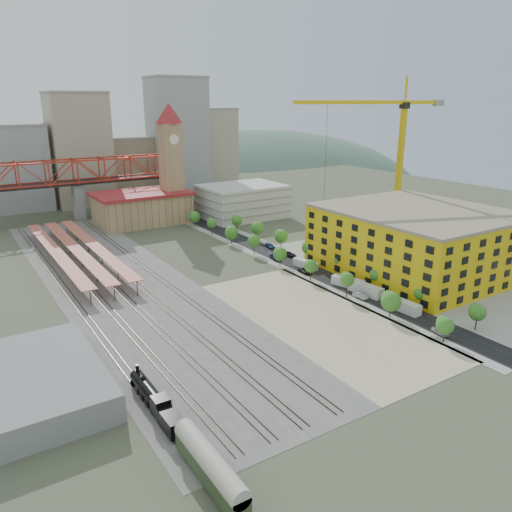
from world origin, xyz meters
TOP-DOWN VIEW (x-y plane):
  - ground at (0.00, 0.00)m, footprint 400.00×400.00m
  - ballast_strip at (-36.00, 17.50)m, footprint 36.00×165.00m
  - dirt_lot at (-4.00, -31.50)m, footprint 28.00×67.00m
  - street_asphalt at (16.00, 15.00)m, footprint 12.00×170.00m
  - sidewalk_west at (10.50, 15.00)m, footprint 3.00×170.00m
  - sidewalk_east at (21.50, 15.00)m, footprint 3.00×170.00m
  - construction_pad at (45.00, -20.00)m, footprint 50.00×90.00m
  - rail_tracks at (-37.80, 17.50)m, footprint 26.56×160.00m
  - platform_canopies at (-41.00, 45.00)m, footprint 16.00×80.00m
  - station_hall at (-5.00, 82.00)m, footprint 38.00×24.00m
  - clock_tower at (8.00, 79.99)m, footprint 12.00×12.00m
  - parking_garage at (36.00, 70.00)m, footprint 34.00×26.00m
  - truss_bridge at (-25.00, 105.00)m, footprint 94.00×9.60m
  - construction_building at (42.00, -20.00)m, footprint 44.60×50.60m
  - warehouse at (-66.00, -30.00)m, footprint 22.00×32.00m
  - street_trees at (16.00, 5.00)m, footprint 15.40×124.40m
  - skyline at (7.47, 142.31)m, footprint 133.00×46.00m
  - distant_hills at (45.28, 260.00)m, footprint 647.00×264.00m
  - locomotive at (-50.00, -44.93)m, footprint 2.58×19.89m
  - coach at (-50.00, -64.94)m, footprint 2.86×16.58m
  - tower_crane at (59.63, 8.70)m, footprint 50.07×20.84m
  - site_trailer_a at (16.00, -38.68)m, footprint 3.03×9.83m
  - site_trailer_b at (16.00, -26.11)m, footprint 3.92×10.50m
  - site_trailer_c at (16.00, -19.54)m, footprint 5.14×9.64m
  - site_trailer_d at (16.00, -0.54)m, footprint 3.30×8.97m
  - car_0 at (13.00, -52.26)m, footprint 1.70×4.09m
  - car_1 at (13.00, -27.52)m, footprint 1.88×4.40m
  - car_2 at (13.00, -4.30)m, footprint 2.56×5.06m
  - car_3 at (13.00, 11.02)m, footprint 3.02×5.80m
  - car_4 at (19.00, -31.67)m, footprint 1.90×4.37m
  - car_5 at (19.00, -18.81)m, footprint 1.92×4.50m
  - car_6 at (19.00, 11.73)m, footprint 2.63×5.02m
  - car_7 at (19.00, 22.96)m, footprint 2.84×5.49m

SIDE VIEW (x-z plane):
  - distant_hills at x=45.28m, z-range -193.04..33.96m
  - ground at x=0.00m, z-range 0.00..0.00m
  - street_trees at x=16.00m, z-range -4.00..4.00m
  - sidewalk_west at x=10.50m, z-range 0.00..0.04m
  - sidewalk_east at x=21.50m, z-range 0.00..0.04m
  - ballast_strip at x=-36.00m, z-range 0.00..0.06m
  - dirt_lot at x=-4.00m, z-range 0.00..0.06m
  - street_asphalt at x=16.00m, z-range 0.00..0.06m
  - construction_pad at x=45.00m, z-range 0.00..0.06m
  - rail_tracks at x=-37.80m, z-range 0.06..0.24m
  - car_6 at x=19.00m, z-range 0.00..1.35m
  - car_2 at x=13.00m, z-range 0.00..1.37m
  - car_0 at x=13.00m, z-range 0.00..1.38m
  - car_1 at x=13.00m, z-range 0.00..1.41m
  - car_5 at x=19.00m, z-range 0.00..1.44m
  - car_4 at x=19.00m, z-range 0.00..1.47m
  - car_7 at x=19.00m, z-range 0.00..1.52m
  - car_3 at x=13.00m, z-range 0.00..1.61m
  - site_trailer_d at x=16.00m, z-range 0.00..2.40m
  - site_trailer_c at x=16.00m, z-range 0.00..2.55m
  - site_trailer_a at x=16.00m, z-range 0.00..2.66m
  - site_trailer_b at x=16.00m, z-range 0.00..2.81m
  - locomotive at x=-50.00m, z-range -0.63..4.34m
  - warehouse at x=-66.00m, z-range 0.00..5.00m
  - coach at x=-50.00m, z-range 0.17..5.37m
  - platform_canopies at x=-41.00m, z-range 1.93..6.06m
  - station_hall at x=-5.00m, z-range 0.12..13.22m
  - parking_garage at x=36.00m, z-range 0.00..14.00m
  - construction_building at x=42.00m, z-range 0.01..18.81m
  - truss_bridge at x=-25.00m, z-range 6.06..31.66m
  - skyline at x=7.47m, z-range -7.19..52.81m
  - clock_tower at x=8.00m, z-range 2.70..54.70m
  - tower_crane at x=59.63m, z-range 6.62..63.16m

